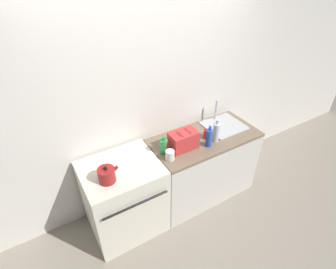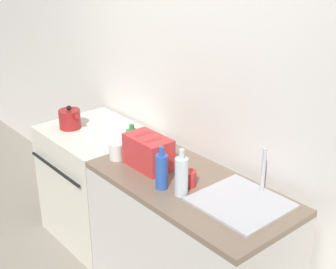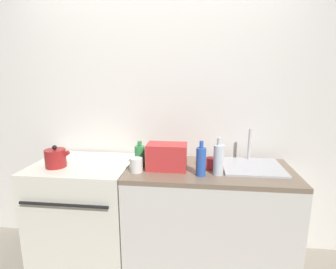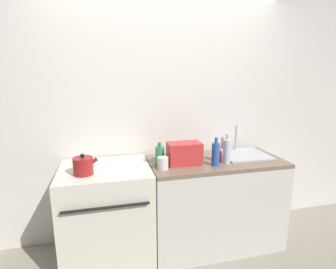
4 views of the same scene
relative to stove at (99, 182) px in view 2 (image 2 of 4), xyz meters
name	(u,v)px [view 2 (image 2 of 4)]	position (x,y,z in m)	size (l,w,h in m)	color
wall_back	(188,88)	(0.59, 0.39, 0.84)	(8.00, 0.05, 2.60)	silver
stove	(99,182)	(0.00, 0.00, 0.00)	(0.80, 0.70, 0.90)	silver
counter_block	(189,248)	(1.06, -0.01, -0.01)	(1.30, 0.64, 0.90)	silver
kettle	(70,119)	(-0.17, -0.11, 0.51)	(0.20, 0.16, 0.18)	maroon
toaster	(148,152)	(0.72, -0.06, 0.54)	(0.31, 0.18, 0.20)	red
sink_tray	(242,201)	(1.40, 0.06, 0.45)	(0.46, 0.43, 0.28)	#B7B7BC
bottle_green	(132,141)	(0.50, -0.02, 0.53)	(0.08, 0.08, 0.21)	#338C47
bottle_clear	(181,176)	(1.11, -0.13, 0.56)	(0.08, 0.08, 0.28)	silver
bottle_blue	(162,171)	(0.98, -0.17, 0.55)	(0.07, 0.07, 0.26)	#2D56B7
cup_red	(189,179)	(1.07, -0.03, 0.49)	(0.08, 0.08, 0.09)	red
cup_white	(116,151)	(0.50, -0.15, 0.49)	(0.10, 0.10, 0.11)	white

